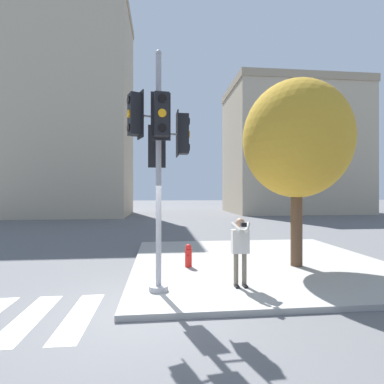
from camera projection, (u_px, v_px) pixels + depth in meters
name	position (u px, v px, depth m)	size (l,w,h in m)	color
ground_plane	(144.00, 311.00, 5.93)	(160.00, 160.00, 0.00)	#5B5B5E
sidewalk_corner	(258.00, 262.00, 9.78)	(8.00, 8.00, 0.12)	#9E9B96
traffic_signal_pole	(159.00, 145.00, 6.71)	(1.40, 1.42, 5.44)	#939399
person_photographer	(240.00, 245.00, 7.06)	(0.50, 0.53, 1.62)	black
street_tree	(296.00, 140.00, 9.05)	(3.23, 3.23, 5.61)	brown
fire_hydrant	(188.00, 256.00, 8.90)	(0.20, 0.26, 0.68)	red
building_left	(65.00, 110.00, 29.89)	(12.77, 9.27, 21.02)	tan
building_right	(292.00, 150.00, 34.85)	(14.65, 9.73, 14.63)	tan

